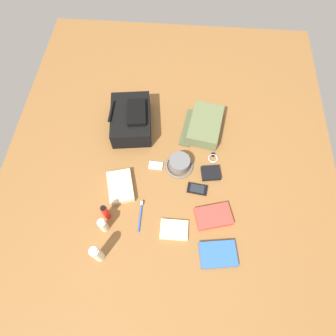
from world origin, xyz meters
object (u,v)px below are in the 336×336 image
at_px(bucket_hat, 180,164).
at_px(paperback_novel, 218,254).
at_px(backpack, 131,119).
at_px(cell_phone, 197,189).
at_px(wristwatch, 213,158).
at_px(media_player, 156,166).
at_px(wallet, 211,173).
at_px(travel_guidebook, 213,216).
at_px(lotion_bottle, 103,225).
at_px(toothbrush, 141,214).
at_px(folded_towel, 120,187).
at_px(notepad, 174,230).
at_px(toothpaste_tube, 97,254).
at_px(sunscreen_spray, 105,212).
at_px(toiletry_pouch, 204,125).

bearing_deg(bucket_hat, paperback_novel, -155.28).
relative_size(backpack, cell_phone, 3.08).
relative_size(bucket_hat, wristwatch, 2.36).
bearing_deg(media_player, wallet, -94.97).
bearing_deg(travel_guidebook, media_player, 49.94).
distance_m(bucket_hat, lotion_bottle, 0.56).
height_order(lotion_bottle, media_player, lotion_bottle).
bearing_deg(toothbrush, folded_towel, 41.56).
bearing_deg(notepad, lotion_bottle, 92.80).
height_order(backpack, toothpaste_tube, toothpaste_tube).
relative_size(lotion_bottle, sunscreen_spray, 0.87).
height_order(backpack, cell_phone, backpack).
bearing_deg(bucket_hat, folded_towel, 117.04).
height_order(sunscreen_spray, cell_phone, sunscreen_spray).
xyz_separation_m(toothbrush, folded_towel, (0.15, 0.13, 0.01)).
bearing_deg(folded_towel, toothbrush, -138.44).
bearing_deg(toothbrush, toothpaste_tube, 143.21).
relative_size(cell_phone, notepad, 0.81).
bearing_deg(paperback_novel, toothbrush, 66.70).
bearing_deg(notepad, toiletry_pouch, -12.12).
relative_size(toothpaste_tube, notepad, 1.13).
relative_size(sunscreen_spray, media_player, 1.66).
relative_size(lotion_bottle, paperback_novel, 0.59).
xyz_separation_m(travel_guidebook, media_player, (0.29, 0.35, -0.01)).
distance_m(wristwatch, folded_towel, 0.59).
distance_m(travel_guidebook, wristwatch, 0.37).
relative_size(lotion_bottle, media_player, 1.44).
height_order(lotion_bottle, sunscreen_spray, sunscreen_spray).
bearing_deg(notepad, media_player, 19.74).
distance_m(lotion_bottle, toothbrush, 0.21).
height_order(bucket_hat, toothpaste_tube, toothpaste_tube).
xyz_separation_m(lotion_bottle, media_player, (0.40, -0.24, -0.05)).
relative_size(toiletry_pouch, wristwatch, 4.56).
relative_size(media_player, notepad, 0.57).
distance_m(sunscreen_spray, media_player, 0.41).
relative_size(toiletry_pouch, travel_guidebook, 1.46).
relative_size(toiletry_pouch, media_player, 3.78).
bearing_deg(wallet, toothpaste_tube, 124.11).
bearing_deg(folded_towel, lotion_bottle, 168.50).
distance_m(backpack, lotion_bottle, 0.69).
distance_m(paperback_novel, notepad, 0.26).
height_order(toiletry_pouch, cell_phone, toiletry_pouch).
bearing_deg(wallet, toiletry_pouch, -0.15).
bearing_deg(wristwatch, toothbrush, 134.28).
bearing_deg(media_player, toothpaste_tube, 156.75).
xyz_separation_m(cell_phone, wallet, (0.11, -0.08, 0.01)).
distance_m(sunscreen_spray, toothbrush, 0.19).
xyz_separation_m(paperback_novel, cell_phone, (0.36, 0.12, -0.00)).
bearing_deg(paperback_novel, media_player, 37.13).
bearing_deg(sunscreen_spray, toiletry_pouch, -39.73).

